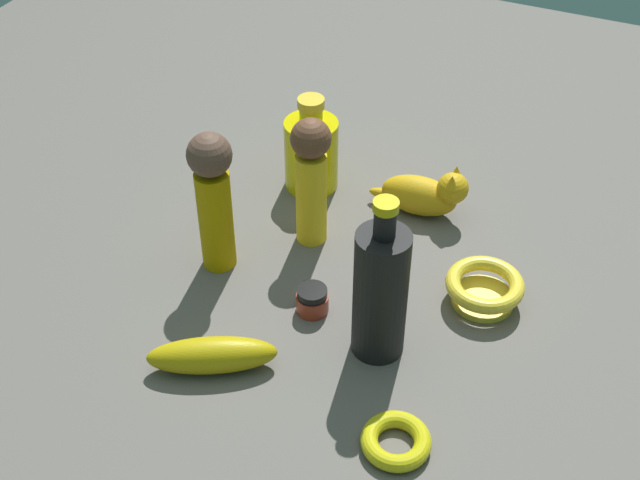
{
  "coord_description": "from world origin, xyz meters",
  "views": [
    {
      "loc": [
        -0.79,
        -0.36,
        0.81
      ],
      "look_at": [
        0.0,
        0.0,
        0.08
      ],
      "focal_mm": 47.73,
      "sensor_mm": 36.0,
      "label": 1
    }
  ],
  "objects_px": {
    "nail_polish_jar": "(312,300)",
    "person_figure_adult": "(311,176)",
    "bowl": "(484,288)",
    "bottle_short": "(311,151)",
    "bottle_tall": "(380,291)",
    "banana": "(212,355)",
    "cat_figurine": "(426,193)",
    "bangle": "(396,441)",
    "person_figure_child": "(213,196)"
  },
  "relations": [
    {
      "from": "bottle_tall",
      "to": "person_figure_child",
      "type": "distance_m",
      "value": 0.27
    },
    {
      "from": "nail_polish_jar",
      "to": "person_figure_adult",
      "type": "distance_m",
      "value": 0.18
    },
    {
      "from": "cat_figurine",
      "to": "bottle_short",
      "type": "bearing_deg",
      "value": 91.27
    },
    {
      "from": "bowl",
      "to": "bottle_short",
      "type": "relative_size",
      "value": 0.68
    },
    {
      "from": "person_figure_child",
      "to": "cat_figurine",
      "type": "bearing_deg",
      "value": -45.09
    },
    {
      "from": "person_figure_child",
      "to": "nail_polish_jar",
      "type": "relative_size",
      "value": 4.93
    },
    {
      "from": "person_figure_child",
      "to": "person_figure_adult",
      "type": "bearing_deg",
      "value": -42.9
    },
    {
      "from": "person_figure_child",
      "to": "bottle_tall",
      "type": "bearing_deg",
      "value": -102.59
    },
    {
      "from": "bottle_tall",
      "to": "cat_figurine",
      "type": "relative_size",
      "value": 1.54
    },
    {
      "from": "person_figure_child",
      "to": "bangle",
      "type": "distance_m",
      "value": 0.41
    },
    {
      "from": "banana",
      "to": "cat_figurine",
      "type": "xyz_separation_m",
      "value": [
        0.41,
        -0.14,
        0.01
      ]
    },
    {
      "from": "bottle_short",
      "to": "bangle",
      "type": "bearing_deg",
      "value": -144.5
    },
    {
      "from": "person_figure_child",
      "to": "bowl",
      "type": "height_order",
      "value": "person_figure_child"
    },
    {
      "from": "bottle_short",
      "to": "bowl",
      "type": "bearing_deg",
      "value": -114.5
    },
    {
      "from": "cat_figurine",
      "to": "nail_polish_jar",
      "type": "xyz_separation_m",
      "value": [
        -0.26,
        0.07,
        -0.02
      ]
    },
    {
      "from": "nail_polish_jar",
      "to": "person_figure_adult",
      "type": "xyz_separation_m",
      "value": [
        0.14,
        0.06,
        0.09
      ]
    },
    {
      "from": "nail_polish_jar",
      "to": "bottle_short",
      "type": "relative_size",
      "value": 0.28
    },
    {
      "from": "cat_figurine",
      "to": "bangle",
      "type": "height_order",
      "value": "cat_figurine"
    },
    {
      "from": "person_figure_adult",
      "to": "bowl",
      "type": "xyz_separation_m",
      "value": [
        -0.03,
        -0.27,
        -0.09
      ]
    },
    {
      "from": "nail_polish_jar",
      "to": "person_figure_adult",
      "type": "relative_size",
      "value": 0.22
    },
    {
      "from": "person_figure_adult",
      "to": "bangle",
      "type": "height_order",
      "value": "person_figure_adult"
    },
    {
      "from": "person_figure_adult",
      "to": "bangle",
      "type": "relative_size",
      "value": 2.47
    },
    {
      "from": "bangle",
      "to": "bowl",
      "type": "bearing_deg",
      "value": -5.12
    },
    {
      "from": "person_figure_child",
      "to": "bottle_short",
      "type": "bearing_deg",
      "value": -10.36
    },
    {
      "from": "bowl",
      "to": "cat_figurine",
      "type": "bearing_deg",
      "value": 41.76
    },
    {
      "from": "person_figure_adult",
      "to": "bangle",
      "type": "xyz_separation_m",
      "value": [
        -0.3,
        -0.24,
        -0.1
      ]
    },
    {
      "from": "banana",
      "to": "bowl",
      "type": "distance_m",
      "value": 0.37
    },
    {
      "from": "nail_polish_jar",
      "to": "bottle_short",
      "type": "xyz_separation_m",
      "value": [
        0.26,
        0.12,
        0.04
      ]
    },
    {
      "from": "bottle_tall",
      "to": "banana",
      "type": "xyz_separation_m",
      "value": [
        -0.12,
        0.17,
        -0.07
      ]
    },
    {
      "from": "bottle_short",
      "to": "banana",
      "type": "bearing_deg",
      "value": -172.94
    },
    {
      "from": "bangle",
      "to": "nail_polish_jar",
      "type": "bearing_deg",
      "value": 47.94
    },
    {
      "from": "bottle_tall",
      "to": "person_figure_adult",
      "type": "xyz_separation_m",
      "value": [
        0.16,
        0.17,
        0.01
      ]
    },
    {
      "from": "banana",
      "to": "person_figure_adult",
      "type": "relative_size",
      "value": 0.8
    },
    {
      "from": "nail_polish_jar",
      "to": "bowl",
      "type": "relative_size",
      "value": 0.41
    },
    {
      "from": "bottle_tall",
      "to": "person_figure_adult",
      "type": "height_order",
      "value": "bottle_tall"
    },
    {
      "from": "bottle_tall",
      "to": "person_figure_adult",
      "type": "distance_m",
      "value": 0.23
    },
    {
      "from": "bottle_tall",
      "to": "person_figure_adult",
      "type": "bearing_deg",
      "value": 45.83
    },
    {
      "from": "bottle_tall",
      "to": "bowl",
      "type": "height_order",
      "value": "bottle_tall"
    },
    {
      "from": "bangle",
      "to": "person_figure_adult",
      "type": "bearing_deg",
      "value": 39.17
    },
    {
      "from": "bottle_tall",
      "to": "bangle",
      "type": "xyz_separation_m",
      "value": [
        -0.14,
        -0.08,
        -0.09
      ]
    },
    {
      "from": "cat_figurine",
      "to": "nail_polish_jar",
      "type": "distance_m",
      "value": 0.27
    },
    {
      "from": "person_figure_adult",
      "to": "person_figure_child",
      "type": "bearing_deg",
      "value": 137.1
    },
    {
      "from": "cat_figurine",
      "to": "bottle_short",
      "type": "distance_m",
      "value": 0.19
    },
    {
      "from": "banana",
      "to": "person_figure_child",
      "type": "distance_m",
      "value": 0.22
    },
    {
      "from": "bottle_tall",
      "to": "banana",
      "type": "height_order",
      "value": "bottle_tall"
    },
    {
      "from": "cat_figurine",
      "to": "bowl",
      "type": "relative_size",
      "value": 1.44
    },
    {
      "from": "cat_figurine",
      "to": "bowl",
      "type": "xyz_separation_m",
      "value": [
        -0.15,
        -0.14,
        -0.01
      ]
    },
    {
      "from": "bowl",
      "to": "bottle_short",
      "type": "height_order",
      "value": "bottle_short"
    },
    {
      "from": "person_figure_child",
      "to": "person_figure_adult",
      "type": "xyz_separation_m",
      "value": [
        0.1,
        -0.1,
        -0.01
      ]
    },
    {
      "from": "cat_figurine",
      "to": "bangle",
      "type": "relative_size",
      "value": 1.86
    }
  ]
}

